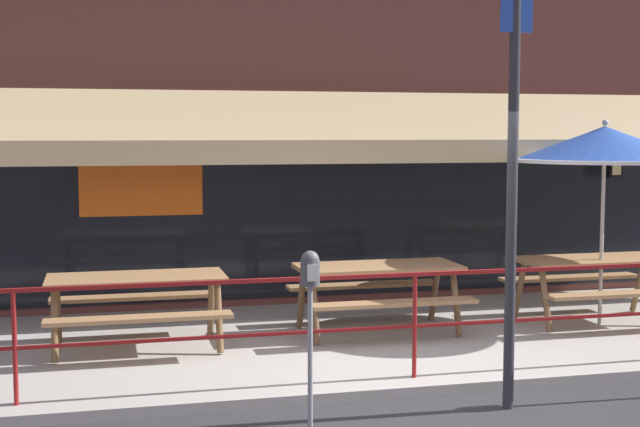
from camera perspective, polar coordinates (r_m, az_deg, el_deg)
The scene contains 10 objects.
ground_plane at distance 8.06m, azimuth 6.78°, elevation -11.61°, with size 120.00×120.00×0.00m, color #2D2D30.
patio_deck at distance 9.88m, azimuth 2.64°, elevation -8.13°, with size 15.00×4.00×0.10m, color #ADA89E.
restaurant_building at distance 11.85m, azimuth -0.42°, elevation 12.12°, with size 15.00×1.60×7.56m.
patio_railing at distance 8.14m, azimuth 6.09°, elevation -5.64°, with size 13.84×0.04×0.97m.
picnic_table_left at distance 9.35m, azimuth -11.65°, elevation -4.89°, with size 1.80×1.42×0.76m.
picnic_table_centre at distance 9.93m, azimuth 3.72°, elevation -4.20°, with size 1.80×1.42×0.76m.
picnic_table_right at distance 10.93m, azimuth 17.19°, elevation -3.56°, with size 1.80×1.42×0.76m.
patio_umbrella_right at distance 10.70m, azimuth 17.75°, elevation 4.17°, with size 2.14×2.14×2.38m.
parking_meter_near at distance 6.89m, azimuth -0.63°, elevation -4.65°, with size 0.15×0.16×1.42m.
street_sign_pole at distance 7.53m, azimuth 12.27°, elevation 5.46°, with size 0.28×0.09×4.64m.
Camera 1 is at (-2.75, -7.21, 2.33)m, focal length 50.00 mm.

